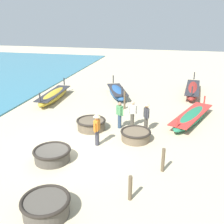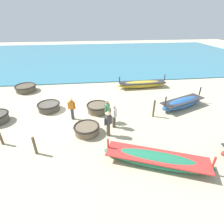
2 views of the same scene
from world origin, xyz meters
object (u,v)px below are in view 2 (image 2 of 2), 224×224
(long_boat_blue_hull, at_px, (182,103))
(mooring_post_inland, at_px, (35,146))
(coracle_center, at_px, (26,88))
(mooring_post_mid_beach, at_px, (154,109))
(fisherman_crouching, at_px, (108,122))
(coracle_far_left, at_px, (49,106))
(coracle_upturned, at_px, (98,108))
(long_boat_ochre_hull, at_px, (156,159))
(coracle_nearest, at_px, (87,129))
(fisherman_by_coracle, at_px, (107,111))
(long_boat_white_hull, at_px, (142,84))
(fisherman_standing_right, at_px, (114,116))
(fisherman_with_hat, at_px, (72,107))
(mooring_post_shoreline, at_px, (1,137))

(long_boat_blue_hull, relative_size, mooring_post_inland, 3.95)
(coracle_center, distance_m, mooring_post_mid_beach, 12.12)
(fisherman_crouching, height_order, mooring_post_mid_beach, fisherman_crouching)
(coracle_far_left, distance_m, coracle_upturned, 3.74)
(long_boat_ochre_hull, bearing_deg, coracle_far_left, -135.38)
(mooring_post_inland, bearing_deg, coracle_nearest, 120.10)
(coracle_upturned, height_order, fisherman_by_coracle, fisherman_by_coracle)
(long_boat_white_hull, distance_m, fisherman_crouching, 8.60)
(long_boat_white_hull, height_order, fisherman_standing_right, fisherman_standing_right)
(coracle_nearest, xyz_separation_m, long_boat_white_hull, (-7.13, 5.43, 0.06))
(coracle_center, bearing_deg, coracle_upturned, 53.79)
(coracle_nearest, bearing_deg, mooring_post_inland, -59.90)
(coracle_center, distance_m, fisherman_with_hat, 7.50)
(fisherman_crouching, relative_size, mooring_post_mid_beach, 1.31)
(coracle_far_left, xyz_separation_m, long_boat_white_hull, (-3.78, 8.31, 0.04))
(coracle_nearest, height_order, mooring_post_inland, mooring_post_inland)
(mooring_post_mid_beach, bearing_deg, long_boat_white_hull, 172.66)
(fisherman_standing_right, xyz_separation_m, mooring_post_mid_beach, (-1.01, 2.96, -0.20))
(coracle_far_left, distance_m, long_boat_blue_hull, 10.30)
(mooring_post_inland, bearing_deg, fisherman_crouching, 106.15)
(coracle_nearest, bearing_deg, long_boat_white_hull, 142.71)
(coracle_nearest, bearing_deg, coracle_center, -142.33)
(fisherman_crouching, distance_m, fisherman_with_hat, 3.16)
(coracle_center, distance_m, fisherman_standing_right, 10.34)
(mooring_post_inland, bearing_deg, long_boat_ochre_hull, 76.36)
(coracle_center, xyz_separation_m, long_boat_blue_hull, (4.94, 13.20, 0.06))
(coracle_center, distance_m, fisherman_by_coracle, 9.61)
(long_boat_blue_hull, bearing_deg, fisherman_with_hat, -84.74)
(coracle_upturned, xyz_separation_m, fisherman_by_coracle, (1.53, 0.57, 0.51))
(fisherman_standing_right, xyz_separation_m, fisherman_by_coracle, (-0.68, -0.36, 0.00))
(long_boat_white_hull, bearing_deg, coracle_nearest, -37.29)
(long_boat_ochre_hull, xyz_separation_m, long_boat_white_hull, (-10.10, 2.07, 0.05))
(fisherman_by_coracle, bearing_deg, mooring_post_mid_beach, 95.66)
(coracle_far_left, bearing_deg, fisherman_standing_right, 58.01)
(fisherman_crouching, bearing_deg, fisherman_by_coracle, 176.75)
(coracle_far_left, relative_size, fisherman_by_coracle, 1.08)
(coracle_upturned, xyz_separation_m, fisherman_standing_right, (2.21, 0.94, 0.51))
(long_boat_ochre_hull, relative_size, mooring_post_shoreline, 5.48)
(long_boat_blue_hull, relative_size, fisherman_with_hat, 2.51)
(fisherman_crouching, bearing_deg, mooring_post_inland, -73.85)
(fisherman_crouching, xyz_separation_m, fisherman_by_coracle, (-1.53, 0.09, -0.12))
(fisherman_crouching, relative_size, mooring_post_shoreline, 1.73)
(long_boat_ochre_hull, bearing_deg, coracle_center, -138.85)
(fisherman_by_coracle, xyz_separation_m, mooring_post_shoreline, (1.63, -6.10, -0.35))
(fisherman_crouching, distance_m, mooring_post_shoreline, 6.03)
(coracle_upturned, distance_m, fisherman_crouching, 3.16)
(fisherman_with_hat, bearing_deg, coracle_upturned, 116.01)
(mooring_post_shoreline, bearing_deg, fisherman_with_hat, 121.55)
(mooring_post_shoreline, bearing_deg, fisherman_by_coracle, 105.01)
(coracle_upturned, distance_m, fisherman_by_coracle, 1.71)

